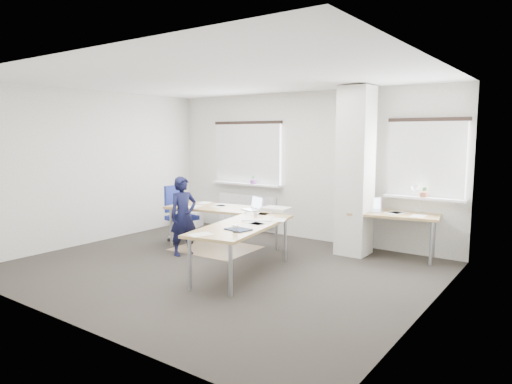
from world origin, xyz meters
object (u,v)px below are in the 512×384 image
Objects in this scene: desk_main at (235,217)px; desk_side at (394,216)px; task_chair at (181,226)px; person at (183,216)px.

desk_side is at bearing 29.88° from desk_main.
desk_main is at bearing -7.91° from task_chair.
task_chair is (-1.60, 0.39, -0.40)m from desk_main.
task_chair reaches higher than desk_main.
desk_side reaches higher than task_chair.
person is at bearing -36.36° from task_chair.
person is at bearing -174.49° from desk_main.
desk_main is at bearing -56.94° from person.
task_chair is 1.02m from person.
person reaches higher than task_chair.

